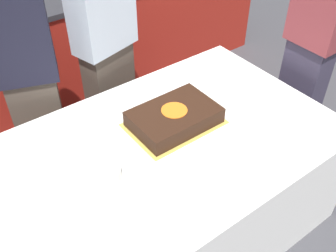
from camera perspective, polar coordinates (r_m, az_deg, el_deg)
ground_plane at (r=2.58m, az=-2.00°, el=-15.25°), size 14.00×14.00×0.00m
back_counter at (r=3.42m, az=-18.69°, el=9.02°), size 4.40×0.58×0.92m
dining_table at (r=2.28m, az=-2.21°, el=-10.04°), size 2.03×1.17×0.74m
cake at (r=2.13m, az=0.91°, el=1.27°), size 0.50×0.35×0.10m
plate_stack at (r=1.88m, az=-9.81°, el=-6.78°), size 0.20×0.20×0.06m
side_plate_near_cake at (r=2.33m, az=-3.99°, el=3.79°), size 0.18×0.18×0.00m
side_plate_right_edge at (r=2.37m, az=7.40°, el=4.10°), size 0.18×0.18×0.00m
utensil_pile at (r=1.74m, az=6.07°, el=-12.66°), size 0.14×0.10×0.02m
person_cutting_cake at (r=2.58m, az=-9.00°, el=11.07°), size 0.43×0.30×1.68m
person_seated_right at (r=2.68m, az=20.04°, el=10.19°), size 0.21×0.33×1.68m
person_standing_back at (r=2.45m, az=-19.42°, el=6.10°), size 0.39×0.31×1.60m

